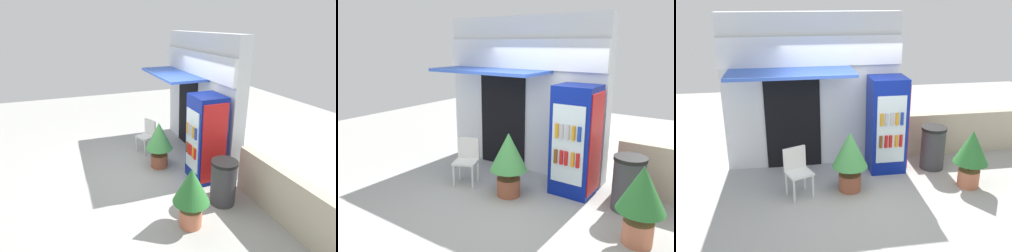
% 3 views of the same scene
% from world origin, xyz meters
% --- Properties ---
extents(ground, '(16.00, 16.00, 0.00)m').
position_xyz_m(ground, '(0.00, 0.00, 0.00)').
color(ground, '#A3A39E').
extents(storefront_building, '(3.51, 1.27, 3.08)m').
position_xyz_m(storefront_building, '(-0.67, 1.47, 1.58)').
color(storefront_building, silver).
rests_on(storefront_building, ground).
extents(drink_cooler, '(0.72, 0.69, 1.90)m').
position_xyz_m(drink_cooler, '(0.76, 0.92, 0.95)').
color(drink_cooler, navy).
rests_on(drink_cooler, ground).
extents(plastic_chair, '(0.53, 0.52, 0.87)m').
position_xyz_m(plastic_chair, '(-1.06, 0.17, 0.51)').
color(plastic_chair, silver).
rests_on(plastic_chair, ground).
extents(potted_plant_near_shop, '(0.64, 0.64, 1.12)m').
position_xyz_m(potted_plant_near_shop, '(-0.12, 0.17, 0.69)').
color(potted_plant_near_shop, '#995138').
rests_on(potted_plant_near_shop, ground).
extents(potted_plant_curbside, '(0.63, 0.63, 1.09)m').
position_xyz_m(potted_plant_curbside, '(2.08, -0.05, 0.68)').
color(potted_plant_curbside, '#BC6B4C').
rests_on(potted_plant_curbside, ground).
extents(trash_bin, '(0.50, 0.50, 0.89)m').
position_xyz_m(trash_bin, '(1.71, 0.81, 0.45)').
color(trash_bin, '#38383D').
rests_on(trash_bin, ground).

